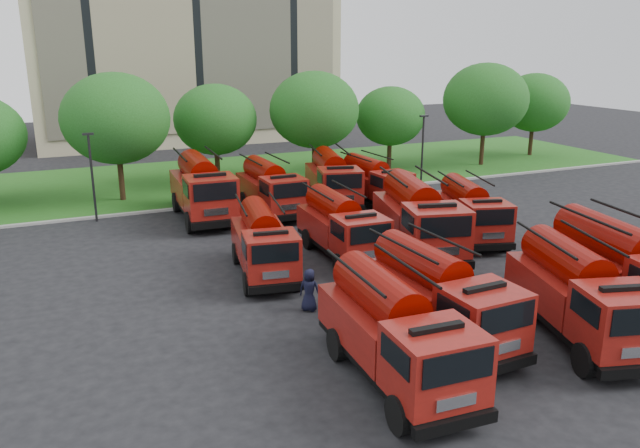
{
  "coord_description": "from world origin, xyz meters",
  "views": [
    {
      "loc": [
        -12.19,
        -19.69,
        9.91
      ],
      "look_at": [
        -0.92,
        5.8,
        1.8
      ],
      "focal_mm": 35.0,
      "sensor_mm": 36.0,
      "label": 1
    }
  ],
  "objects_px": {
    "fire_truck_10": "(332,179)",
    "fire_truck_11": "(374,181)",
    "fire_truck_6": "(418,218)",
    "firefighter_1": "(582,354)",
    "fire_truck_5": "(341,226)",
    "firefighter_4": "(309,310)",
    "fire_truck_3": "(625,271)",
    "fire_truck_2": "(579,294)",
    "fire_truck_8": "(202,188)",
    "fire_truck_7": "(470,211)",
    "firefighter_5": "(457,239)",
    "fire_truck_4": "(263,242)",
    "fire_truck_0": "(394,331)",
    "fire_truck_1": "(438,296)",
    "firefighter_3": "(591,287)",
    "fire_truck_9": "(270,188)"
  },
  "relations": [
    {
      "from": "fire_truck_10",
      "to": "fire_truck_11",
      "type": "xyz_separation_m",
      "value": [
        2.44,
        -0.98,
        -0.19
      ]
    },
    {
      "from": "fire_truck_6",
      "to": "firefighter_1",
      "type": "bearing_deg",
      "value": -78.77
    },
    {
      "from": "fire_truck_5",
      "to": "firefighter_4",
      "type": "height_order",
      "value": "fire_truck_5"
    },
    {
      "from": "fire_truck_3",
      "to": "fire_truck_6",
      "type": "distance_m",
      "value": 9.86
    },
    {
      "from": "fire_truck_2",
      "to": "fire_truck_8",
      "type": "height_order",
      "value": "fire_truck_8"
    },
    {
      "from": "fire_truck_2",
      "to": "fire_truck_6",
      "type": "distance_m",
      "value": 10.09
    },
    {
      "from": "fire_truck_8",
      "to": "fire_truck_7",
      "type": "bearing_deg",
      "value": -36.09
    },
    {
      "from": "firefighter_5",
      "to": "fire_truck_4",
      "type": "bearing_deg",
      "value": -7.74
    },
    {
      "from": "fire_truck_2",
      "to": "fire_truck_11",
      "type": "relative_size",
      "value": 1.16
    },
    {
      "from": "fire_truck_0",
      "to": "fire_truck_3",
      "type": "height_order",
      "value": "fire_truck_3"
    },
    {
      "from": "fire_truck_1",
      "to": "firefighter_3",
      "type": "xyz_separation_m",
      "value": [
        8.69,
        1.29,
        -1.58
      ]
    },
    {
      "from": "fire_truck_9",
      "to": "fire_truck_8",
      "type": "bearing_deg",
      "value": 171.98
    },
    {
      "from": "fire_truck_6",
      "to": "firefighter_3",
      "type": "xyz_separation_m",
      "value": [
        4.32,
        -6.87,
        -1.77
      ]
    },
    {
      "from": "fire_truck_9",
      "to": "fire_truck_10",
      "type": "xyz_separation_m",
      "value": [
        4.33,
        0.45,
        0.09
      ]
    },
    {
      "from": "fire_truck_0",
      "to": "fire_truck_8",
      "type": "relative_size",
      "value": 0.89
    },
    {
      "from": "fire_truck_9",
      "to": "fire_truck_10",
      "type": "height_order",
      "value": "fire_truck_10"
    },
    {
      "from": "fire_truck_1",
      "to": "firefighter_1",
      "type": "xyz_separation_m",
      "value": [
        3.76,
        -2.98,
        -1.58
      ]
    },
    {
      "from": "fire_truck_4",
      "to": "firefighter_1",
      "type": "bearing_deg",
      "value": -47.9
    },
    {
      "from": "fire_truck_11",
      "to": "firefighter_5",
      "type": "relative_size",
      "value": 3.76
    },
    {
      "from": "fire_truck_2",
      "to": "fire_truck_8",
      "type": "relative_size",
      "value": 0.94
    },
    {
      "from": "fire_truck_5",
      "to": "fire_truck_11",
      "type": "height_order",
      "value": "fire_truck_5"
    },
    {
      "from": "fire_truck_5",
      "to": "fire_truck_6",
      "type": "xyz_separation_m",
      "value": [
        3.65,
        -1.01,
        0.27
      ]
    },
    {
      "from": "fire_truck_9",
      "to": "firefighter_3",
      "type": "relative_size",
      "value": 4.52
    },
    {
      "from": "fire_truck_0",
      "to": "firefighter_1",
      "type": "xyz_separation_m",
      "value": [
        6.56,
        -1.16,
        -1.6
      ]
    },
    {
      "from": "fire_truck_11",
      "to": "firefighter_4",
      "type": "bearing_deg",
      "value": -129.65
    },
    {
      "from": "fire_truck_2",
      "to": "firefighter_5",
      "type": "xyz_separation_m",
      "value": [
        3.0,
        11.0,
        -1.61
      ]
    },
    {
      "from": "fire_truck_0",
      "to": "firefighter_1",
      "type": "bearing_deg",
      "value": -7.04
    },
    {
      "from": "fire_truck_6",
      "to": "fire_truck_11",
      "type": "xyz_separation_m",
      "value": [
        2.7,
        9.41,
        -0.32
      ]
    },
    {
      "from": "fire_truck_8",
      "to": "firefighter_4",
      "type": "height_order",
      "value": "fire_truck_8"
    },
    {
      "from": "fire_truck_3",
      "to": "firefighter_3",
      "type": "relative_size",
      "value": 5.35
    },
    {
      "from": "fire_truck_11",
      "to": "firefighter_3",
      "type": "relative_size",
      "value": 4.27
    },
    {
      "from": "fire_truck_8",
      "to": "firefighter_3",
      "type": "relative_size",
      "value": 5.27
    },
    {
      "from": "fire_truck_2",
      "to": "fire_truck_4",
      "type": "distance_m",
      "value": 13.04
    },
    {
      "from": "fire_truck_9",
      "to": "fire_truck_10",
      "type": "relative_size",
      "value": 0.9
    },
    {
      "from": "fire_truck_0",
      "to": "fire_truck_11",
      "type": "bearing_deg",
      "value": 65.99
    },
    {
      "from": "fire_truck_5",
      "to": "firefighter_1",
      "type": "distance_m",
      "value": 12.62
    },
    {
      "from": "firefighter_5",
      "to": "fire_truck_7",
      "type": "bearing_deg",
      "value": 168.79
    },
    {
      "from": "fire_truck_5",
      "to": "firefighter_1",
      "type": "height_order",
      "value": "fire_truck_5"
    },
    {
      "from": "fire_truck_6",
      "to": "fire_truck_10",
      "type": "distance_m",
      "value": 10.39
    },
    {
      "from": "fire_truck_3",
      "to": "fire_truck_9",
      "type": "bearing_deg",
      "value": 120.22
    },
    {
      "from": "firefighter_4",
      "to": "fire_truck_5",
      "type": "bearing_deg",
      "value": -84.66
    },
    {
      "from": "fire_truck_5",
      "to": "fire_truck_6",
      "type": "bearing_deg",
      "value": -13.36
    },
    {
      "from": "fire_truck_4",
      "to": "fire_truck_3",
      "type": "bearing_deg",
      "value": -31.75
    },
    {
      "from": "firefighter_1",
      "to": "fire_truck_9",
      "type": "bearing_deg",
      "value": 94.22
    },
    {
      "from": "fire_truck_6",
      "to": "fire_truck_10",
      "type": "xyz_separation_m",
      "value": [
        0.26,
        10.38,
        -0.13
      ]
    },
    {
      "from": "fire_truck_11",
      "to": "firefighter_4",
      "type": "xyz_separation_m",
      "value": [
        -10.21,
        -13.66,
        -1.45
      ]
    },
    {
      "from": "fire_truck_2",
      "to": "firefighter_1",
      "type": "height_order",
      "value": "fire_truck_2"
    },
    {
      "from": "fire_truck_5",
      "to": "fire_truck_9",
      "type": "bearing_deg",
      "value": 94.76
    },
    {
      "from": "fire_truck_9",
      "to": "fire_truck_11",
      "type": "bearing_deg",
      "value": -4.92
    },
    {
      "from": "fire_truck_0",
      "to": "fire_truck_1",
      "type": "distance_m",
      "value": 3.34
    }
  ]
}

